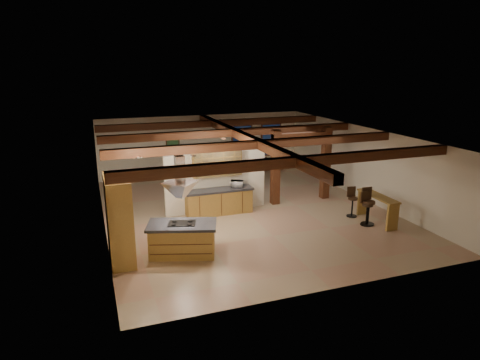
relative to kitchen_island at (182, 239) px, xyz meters
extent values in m
plane|color=tan|center=(2.99, 2.84, -0.48)|extent=(12.00, 12.00, 0.00)
plane|color=silver|center=(2.99, 8.84, 0.97)|extent=(10.00, 0.00, 10.00)
plane|color=silver|center=(2.99, -3.16, 0.97)|extent=(10.00, 0.00, 10.00)
plane|color=silver|center=(-2.01, 2.84, 0.97)|extent=(0.00, 12.00, 12.00)
plane|color=silver|center=(7.99, 2.84, 0.97)|extent=(0.00, 12.00, 12.00)
plane|color=black|center=(2.99, 2.84, 2.42)|extent=(12.00, 12.00, 0.00)
cube|color=#3A130E|center=(2.99, -1.16, 2.28)|extent=(10.00, 0.25, 0.28)
cube|color=#3A130E|center=(2.99, 1.54, 2.28)|extent=(10.00, 0.25, 0.28)
cube|color=#3A130E|center=(2.99, 4.14, 2.28)|extent=(10.00, 0.25, 0.28)
cube|color=#3A130E|center=(2.99, 6.84, 2.28)|extent=(10.00, 0.25, 0.28)
cube|color=#3A130E|center=(2.99, 2.84, 2.28)|extent=(0.28, 12.00, 0.28)
cube|color=#3A130E|center=(4.39, 3.34, 0.97)|extent=(0.30, 0.30, 2.90)
cube|color=#3A130E|center=(6.59, 3.34, 0.97)|extent=(0.30, 0.30, 2.90)
cube|color=#3A130E|center=(5.49, 3.34, 2.12)|extent=(2.50, 0.28, 0.28)
cube|color=silver|center=(1.99, 3.34, 0.62)|extent=(3.80, 0.18, 2.20)
cube|color=#A47D35|center=(-1.68, 0.24, 0.72)|extent=(0.64, 1.60, 2.40)
cube|color=silver|center=(-1.38, 0.24, 0.67)|extent=(0.06, 0.62, 0.95)
cube|color=black|center=(-1.34, 0.24, 0.87)|extent=(0.01, 0.50, 0.28)
cube|color=#A47D35|center=(1.99, 2.95, -0.05)|extent=(2.40, 0.60, 0.86)
cube|color=black|center=(1.99, 2.95, 0.42)|extent=(2.50, 0.66, 0.08)
cube|color=#A47D35|center=(1.99, 3.16, 1.37)|extent=(1.80, 0.34, 0.95)
cube|color=silver|center=(1.99, 2.98, 1.37)|extent=(1.74, 0.02, 0.90)
pyramid|color=silver|center=(0.00, 0.00, 1.24)|extent=(1.10, 1.10, 0.45)
cube|color=silver|center=(0.00, 0.00, 2.05)|extent=(0.26, 0.22, 0.73)
cube|color=#3A130E|center=(4.99, 8.78, 1.02)|extent=(1.10, 0.05, 1.70)
cube|color=black|center=(4.99, 8.75, 1.02)|extent=(0.95, 0.02, 1.55)
cube|color=#3A130E|center=(6.59, 8.78, 1.02)|extent=(1.10, 0.05, 1.70)
cube|color=black|center=(6.59, 8.75, 1.02)|extent=(0.95, 0.02, 1.55)
cube|color=#3A130E|center=(1.49, 8.78, 1.22)|extent=(0.65, 0.04, 0.85)
cube|color=#285D31|center=(1.49, 8.76, 1.22)|extent=(0.55, 0.01, 0.75)
cylinder|color=silver|center=(0.39, 0.04, 2.39)|extent=(0.16, 0.16, 0.03)
cylinder|color=silver|center=(1.99, 2.34, 2.39)|extent=(0.16, 0.16, 0.03)
cylinder|color=silver|center=(-1.01, 0.34, 2.39)|extent=(0.16, 0.16, 0.03)
cube|color=#A47D35|center=(0.00, 0.00, -0.05)|extent=(2.01, 1.42, 0.87)
cube|color=black|center=(0.00, 0.00, 0.42)|extent=(2.16, 1.57, 0.08)
cube|color=black|center=(0.00, 0.00, 0.47)|extent=(0.87, 0.71, 0.02)
imported|color=#3B1F0E|center=(2.75, 5.12, -0.17)|extent=(1.98, 1.41, 0.63)
imported|color=black|center=(5.43, 8.34, -0.15)|extent=(2.46, 1.76, 0.67)
imported|color=#AFAFB4|center=(2.69, 2.95, 0.58)|extent=(0.52, 0.46, 0.24)
cube|color=#A47D35|center=(6.86, 0.30, 0.45)|extent=(0.49, 1.85, 0.06)
cube|color=#A47D35|center=(6.85, -0.53, -0.02)|extent=(0.42, 0.10, 0.92)
cube|color=#A47D35|center=(6.88, 1.12, -0.02)|extent=(0.42, 0.10, 0.92)
cube|color=#3A130E|center=(6.82, 8.37, -0.22)|extent=(0.53, 0.53, 0.54)
cylinder|color=black|center=(6.82, 8.37, 0.14)|extent=(0.06, 0.06, 0.17)
cone|color=#E6C48A|center=(6.82, 8.37, 0.30)|extent=(0.29, 0.29, 0.19)
cylinder|color=black|center=(6.44, 0.19, 0.31)|extent=(0.40, 0.40, 0.08)
cube|color=black|center=(6.45, 0.38, 0.57)|extent=(0.38, 0.06, 0.44)
cylinder|color=black|center=(6.44, 0.19, -0.09)|extent=(0.07, 0.07, 0.77)
cylinder|color=black|center=(6.44, 0.19, -0.46)|extent=(0.44, 0.44, 0.03)
cylinder|color=black|center=(6.37, 0.17, 0.24)|extent=(0.36, 0.36, 0.07)
cube|color=black|center=(6.34, 0.34, 0.47)|extent=(0.34, 0.09, 0.40)
cylinder|color=black|center=(6.37, 0.17, -0.12)|extent=(0.06, 0.06, 0.70)
cylinder|color=black|center=(6.37, 0.17, -0.46)|extent=(0.40, 0.40, 0.03)
cylinder|color=black|center=(6.38, 1.05, 0.19)|extent=(0.34, 0.34, 0.07)
cube|color=black|center=(6.41, 1.21, 0.40)|extent=(0.32, 0.08, 0.37)
cylinder|color=black|center=(6.38, 1.05, -0.15)|extent=(0.06, 0.06, 0.65)
cylinder|color=black|center=(6.38, 1.05, -0.47)|extent=(0.37, 0.37, 0.03)
cube|color=#3A130E|center=(2.35, 4.25, -0.05)|extent=(0.52, 0.52, 0.06)
cube|color=#3A130E|center=(2.28, 4.44, 0.31)|extent=(0.40, 0.19, 0.73)
cylinder|color=#3A130E|center=(2.25, 4.04, -0.28)|extent=(0.05, 0.05, 0.41)
cylinder|color=#3A130E|center=(2.56, 4.15, -0.28)|extent=(0.05, 0.05, 0.41)
cylinder|color=#3A130E|center=(2.14, 4.34, -0.28)|extent=(0.05, 0.05, 0.41)
cylinder|color=#3A130E|center=(2.44, 4.46, -0.28)|extent=(0.05, 0.05, 0.41)
cube|color=#3A130E|center=(1.87, 5.52, -0.05)|extent=(0.52, 0.52, 0.06)
cube|color=#3A130E|center=(1.94, 5.33, 0.31)|extent=(0.40, 0.19, 0.73)
cylinder|color=#3A130E|center=(1.97, 5.73, -0.28)|extent=(0.05, 0.05, 0.41)
cylinder|color=#3A130E|center=(1.66, 5.62, -0.28)|extent=(0.05, 0.05, 0.41)
cylinder|color=#3A130E|center=(2.09, 5.42, -0.28)|extent=(0.05, 0.05, 0.41)
cylinder|color=#3A130E|center=(1.78, 5.31, -0.28)|extent=(0.05, 0.05, 0.41)
cube|color=#3A130E|center=(3.62, 4.72, -0.05)|extent=(0.52, 0.52, 0.06)
cube|color=#3A130E|center=(3.55, 4.91, 0.31)|extent=(0.40, 0.19, 0.73)
cylinder|color=#3A130E|center=(3.52, 4.51, -0.28)|extent=(0.05, 0.05, 0.41)
cylinder|color=#3A130E|center=(3.83, 4.63, -0.28)|extent=(0.05, 0.05, 0.41)
cylinder|color=#3A130E|center=(3.41, 4.82, -0.28)|extent=(0.05, 0.05, 0.41)
cylinder|color=#3A130E|center=(3.72, 4.93, -0.28)|extent=(0.05, 0.05, 0.41)
cube|color=#3A130E|center=(3.14, 5.99, -0.05)|extent=(0.52, 0.52, 0.06)
cube|color=#3A130E|center=(3.22, 5.80, 0.31)|extent=(0.40, 0.19, 0.73)
cylinder|color=#3A130E|center=(3.24, 6.21, -0.28)|extent=(0.05, 0.05, 0.41)
cylinder|color=#3A130E|center=(2.93, 6.09, -0.28)|extent=(0.05, 0.05, 0.41)
cylinder|color=#3A130E|center=(3.36, 5.90, -0.28)|extent=(0.05, 0.05, 0.41)
cylinder|color=#3A130E|center=(3.05, 5.78, -0.28)|extent=(0.05, 0.05, 0.41)
camera|label=1|loc=(-2.27, -11.19, 4.85)|focal=32.00mm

